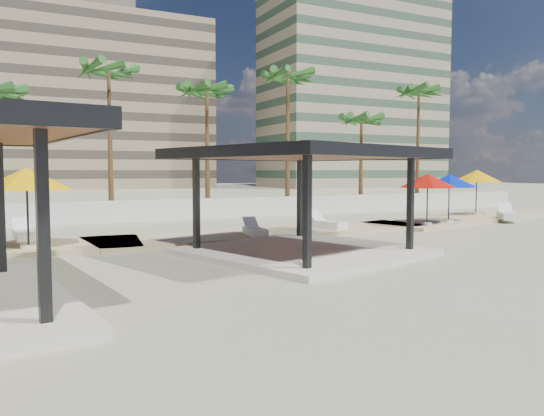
{
  "coord_description": "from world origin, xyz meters",
  "views": [
    {
      "loc": [
        -8.63,
        -14.21,
        2.85
      ],
      "look_at": [
        0.67,
        4.38,
        1.4
      ],
      "focal_mm": 35.0,
      "sensor_mm": 36.0,
      "label": 1
    }
  ],
  "objects_px": {
    "lounger_a": "(24,234)",
    "lounger_c": "(326,224)",
    "lounger_d": "(507,215)",
    "umbrella_c": "(428,181)",
    "lounger_b": "(255,231)",
    "pavilion_central": "(303,192)"
  },
  "relations": [
    {
      "from": "lounger_a",
      "to": "lounger_c",
      "type": "height_order",
      "value": "lounger_c"
    },
    {
      "from": "lounger_d",
      "to": "umbrella_c",
      "type": "bearing_deg",
      "value": 133.68
    },
    {
      "from": "lounger_b",
      "to": "umbrella_c",
      "type": "bearing_deg",
      "value": -82.45
    },
    {
      "from": "pavilion_central",
      "to": "lounger_d",
      "type": "bearing_deg",
      "value": -0.01
    },
    {
      "from": "lounger_a",
      "to": "lounger_c",
      "type": "distance_m",
      "value": 12.99
    },
    {
      "from": "umbrella_c",
      "to": "lounger_b",
      "type": "distance_m",
      "value": 9.62
    },
    {
      "from": "lounger_a",
      "to": "lounger_d",
      "type": "relative_size",
      "value": 0.94
    },
    {
      "from": "umbrella_c",
      "to": "lounger_d",
      "type": "height_order",
      "value": "umbrella_c"
    },
    {
      "from": "pavilion_central",
      "to": "lounger_c",
      "type": "bearing_deg",
      "value": 33.94
    },
    {
      "from": "pavilion_central",
      "to": "lounger_b",
      "type": "distance_m",
      "value": 4.81
    },
    {
      "from": "pavilion_central",
      "to": "lounger_d",
      "type": "xyz_separation_m",
      "value": [
        15.98,
        4.87,
        -1.76
      ]
    },
    {
      "from": "lounger_c",
      "to": "umbrella_c",
      "type": "bearing_deg",
      "value": -113.07
    },
    {
      "from": "umbrella_c",
      "to": "lounger_b",
      "type": "xyz_separation_m",
      "value": [
        -9.41,
        0.04,
        -2.01
      ]
    },
    {
      "from": "lounger_a",
      "to": "lounger_b",
      "type": "distance_m",
      "value": 9.21
    },
    {
      "from": "umbrella_c",
      "to": "lounger_a",
      "type": "bearing_deg",
      "value": 170.35
    },
    {
      "from": "umbrella_c",
      "to": "lounger_a",
      "type": "distance_m",
      "value": 18.47
    },
    {
      "from": "lounger_b",
      "to": "lounger_c",
      "type": "height_order",
      "value": "lounger_c"
    },
    {
      "from": "lounger_b",
      "to": "lounger_d",
      "type": "relative_size",
      "value": 0.85
    },
    {
      "from": "pavilion_central",
      "to": "lounger_b",
      "type": "bearing_deg",
      "value": 69.87
    },
    {
      "from": "lounger_a",
      "to": "lounger_b",
      "type": "height_order",
      "value": "lounger_a"
    },
    {
      "from": "umbrella_c",
      "to": "lounger_d",
      "type": "bearing_deg",
      "value": 4.15
    },
    {
      "from": "lounger_c",
      "to": "lounger_d",
      "type": "bearing_deg",
      "value": -105.22
    }
  ]
}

